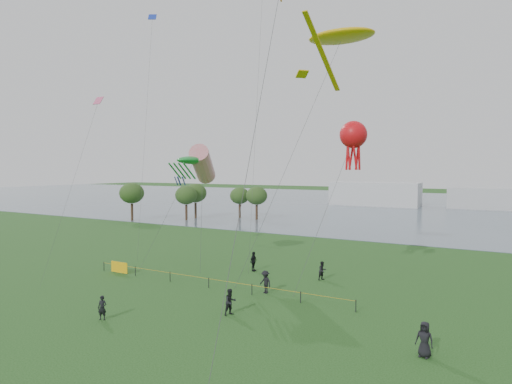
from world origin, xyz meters
The scene contains 16 objects.
ground_plane centered at (0.00, 0.00, 0.00)m, with size 400.00×400.00×0.00m, color #173E13.
lake centered at (0.00, 100.00, 0.02)m, with size 400.00×120.00×0.08m, color slate.
pavilion_left centered at (-12.00, 95.00, 3.00)m, with size 22.00×8.00×6.00m, color silver.
pavilion_right centered at (14.00, 98.00, 2.50)m, with size 18.00×7.00×5.00m, color silver.
trees centered at (-34.27, 48.79, 4.70)m, with size 23.67×17.40×6.95m.
fence centered at (-11.65, 12.13, 0.55)m, with size 24.07×0.07×1.05m.
spectator_a centered at (-0.60, 7.60, 0.87)m, with size 0.84×0.66×1.73m, color black.
spectator_b centered at (-0.86, 13.05, 0.88)m, with size 1.14×0.65×1.76m, color black.
spectator_c centered at (-5.13, 18.79, 0.92)m, with size 1.07×0.45×1.83m, color black.
spectator_d centered at (11.43, 7.10, 0.92)m, with size 0.90×0.58×1.83m, color black.
spectator_f centered at (-7.26, 2.91, 0.77)m, with size 0.56×0.37×1.55m, color black.
spectator_g centered at (1.65, 18.86, 0.81)m, with size 0.79×0.62×1.63m, color black.
kite_stingray centered at (3.28, 18.14, 20.17)m, with size 9.62×10.17×20.66m.
kite_windsock centered at (-10.47, 18.21, 9.99)m, with size 4.29×5.17×11.94m.
kite_creature centered at (-10.40, 16.48, 10.34)m, with size 5.12×5.01×10.76m.
kite_octopus centered at (4.17, 19.00, 12.32)m, with size 3.94×6.78×13.52m.
Camera 1 is at (14.20, -15.73, 9.65)m, focal length 30.00 mm.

